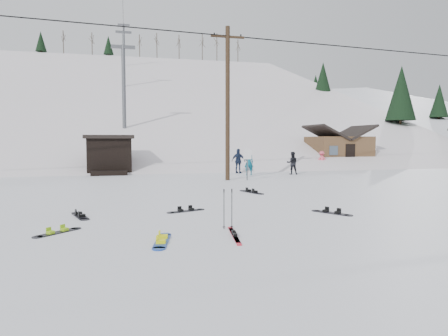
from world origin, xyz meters
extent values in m
plane|color=white|center=(0.00, 0.00, 0.00)|extent=(200.00, 200.00, 0.00)
cube|color=white|center=(0.00, 55.00, -12.00)|extent=(60.00, 85.24, 65.97)
cube|color=white|center=(38.00, 50.00, -11.00)|extent=(45.66, 93.98, 54.59)
cylinder|color=#3A2819|center=(2.00, 14.00, 4.50)|extent=(0.26, 0.26, 9.00)
cube|color=#3A2819|center=(2.00, 14.00, 8.40)|extent=(2.00, 0.12, 0.12)
cylinder|color=black|center=(2.00, 14.00, 8.52)|extent=(0.08, 0.08, 0.12)
cylinder|color=#595B60|center=(3.10, 13.60, 0.90)|extent=(0.07, 0.07, 1.80)
cube|color=white|center=(3.10, 13.56, 1.55)|extent=(0.50, 0.04, 0.60)
cube|color=black|center=(-5.00, 21.00, 1.25)|extent=(3.00, 3.00, 2.50)
cube|color=black|center=(-5.00, 21.00, 2.62)|extent=(3.40, 3.40, 0.25)
cube|color=black|center=(-5.00, 19.20, 0.15)|extent=(2.40, 1.20, 0.30)
cylinder|color=#595B60|center=(-4.00, 30.00, 7.25)|extent=(0.36, 0.36, 8.00)
cube|color=#595B60|center=(-4.00, 30.00, 11.05)|extent=(2.20, 0.30, 0.30)
cylinder|color=#595B60|center=(-4.00, 50.00, 13.75)|extent=(0.36, 0.36, 8.00)
cube|color=#595B60|center=(-4.00, 50.00, 17.55)|extent=(2.20, 0.30, 0.30)
cylinder|color=#595B60|center=(-4.00, 70.00, 20.25)|extent=(0.36, 0.36, 8.00)
cube|color=#595B60|center=(-4.00, 70.00, 24.05)|extent=(2.20, 0.30, 0.30)
cube|color=brown|center=(15.00, 24.00, 1.35)|extent=(5.00, 4.00, 2.70)
cube|color=black|center=(13.65, 24.00, 3.05)|extent=(2.69, 4.40, 1.43)
cube|color=black|center=(16.35, 24.00, 3.05)|extent=(2.69, 4.40, 1.43)
cube|color=black|center=(15.00, 21.98, 1.10)|extent=(0.90, 0.06, 1.90)
cube|color=#1B44B0|center=(-3.06, 0.31, 0.01)|extent=(0.55, 1.34, 0.03)
cylinder|color=#1B44B0|center=(-2.93, 0.94, 0.01)|extent=(0.30, 0.30, 0.03)
cylinder|color=#1B44B0|center=(-3.18, -0.33, 0.01)|extent=(0.30, 0.30, 0.03)
cube|color=#F4F00C|center=(-3.01, 0.54, 0.07)|extent=(0.24, 0.20, 0.09)
cube|color=#F4F00C|center=(-3.10, 0.08, 0.07)|extent=(0.24, 0.20, 0.09)
cube|color=#B61222|center=(-1.27, 0.38, 0.01)|extent=(0.34, 1.71, 0.02)
cube|color=black|center=(-1.27, 0.38, 0.06)|extent=(0.13, 0.32, 0.08)
cube|color=#B61222|center=(-1.24, 0.56, 0.01)|extent=(0.34, 1.71, 0.02)
cube|color=black|center=(-1.24, 0.56, 0.06)|extent=(0.13, 0.32, 0.08)
cylinder|color=black|center=(-1.32, 1.29, 0.52)|extent=(0.02, 0.02, 1.05)
cylinder|color=black|center=(-1.32, 1.29, 0.05)|extent=(0.08, 0.08, 0.01)
cylinder|color=black|center=(-1.32, 1.29, 1.03)|extent=(0.03, 0.03, 0.10)
cylinder|color=black|center=(-1.10, 1.29, 0.52)|extent=(0.02, 0.02, 1.05)
cylinder|color=black|center=(-1.10, 1.29, 0.05)|extent=(0.08, 0.08, 0.01)
cylinder|color=black|center=(-1.10, 1.29, 1.03)|extent=(0.03, 0.03, 0.10)
cube|color=black|center=(-1.93, 4.16, 0.01)|extent=(1.15, 0.61, 0.02)
cylinder|color=black|center=(-1.40, 4.34, 0.01)|extent=(0.26, 0.26, 0.02)
cylinder|color=black|center=(-2.47, 3.97, 0.01)|extent=(0.26, 0.26, 0.02)
cube|color=black|center=(-1.74, 4.22, 0.06)|extent=(0.19, 0.22, 0.07)
cube|color=black|center=(-2.13, 4.09, 0.06)|extent=(0.19, 0.22, 0.07)
cube|color=black|center=(-5.28, 4.05, 0.01)|extent=(0.66, 1.27, 0.03)
cylinder|color=black|center=(-5.47, 4.64, 0.01)|extent=(0.29, 0.29, 0.03)
cylinder|color=black|center=(-5.08, 3.45, 0.01)|extent=(0.29, 0.29, 0.03)
cube|color=black|center=(-5.35, 4.26, 0.07)|extent=(0.24, 0.21, 0.08)
cube|color=black|center=(-5.21, 3.83, 0.07)|extent=(0.24, 0.21, 0.08)
cube|color=black|center=(-5.59, 1.84, 0.01)|extent=(0.99, 0.97, 0.02)
cylinder|color=black|center=(-5.18, 2.23, 0.01)|extent=(0.26, 0.26, 0.02)
cylinder|color=black|center=(-5.99, 1.44, 0.01)|extent=(0.26, 0.26, 0.02)
cube|color=#95CD18|center=(-5.44, 1.98, 0.06)|extent=(0.23, 0.23, 0.07)
cube|color=#95CD18|center=(-5.73, 1.69, 0.06)|extent=(0.23, 0.23, 0.07)
cube|color=black|center=(2.63, 2.66, 0.01)|extent=(0.87, 1.15, 0.02)
cylinder|color=black|center=(2.94, 2.16, 0.01)|extent=(0.27, 0.27, 0.02)
cylinder|color=black|center=(2.31, 3.16, 0.01)|extent=(0.27, 0.27, 0.02)
cube|color=black|center=(2.74, 2.48, 0.06)|extent=(0.24, 0.23, 0.08)
cube|color=black|center=(2.51, 2.84, 0.06)|extent=(0.24, 0.23, 0.08)
cube|color=black|center=(1.66, 8.22, 0.01)|extent=(0.73, 1.37, 0.03)
cylinder|color=black|center=(1.44, 8.85, 0.01)|extent=(0.31, 0.31, 0.03)
cylinder|color=black|center=(1.88, 7.58, 0.01)|extent=(0.31, 0.31, 0.03)
cube|color=black|center=(1.58, 8.45, 0.07)|extent=(0.26, 0.23, 0.09)
cube|color=black|center=(1.74, 7.99, 0.07)|extent=(0.26, 0.23, 0.09)
imported|color=#0B5A73|center=(4.26, 17.03, 0.86)|extent=(0.67, 0.47, 1.72)
imported|color=black|center=(7.34, 16.76, 0.79)|extent=(0.90, 0.78, 1.58)
imported|color=#F2556C|center=(12.01, 21.46, 0.73)|extent=(0.96, 0.57, 1.47)
imported|color=#17213A|center=(3.98, 18.61, 0.88)|extent=(1.09, 0.97, 1.77)
camera|label=1|loc=(-3.82, -8.98, 2.38)|focal=32.00mm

